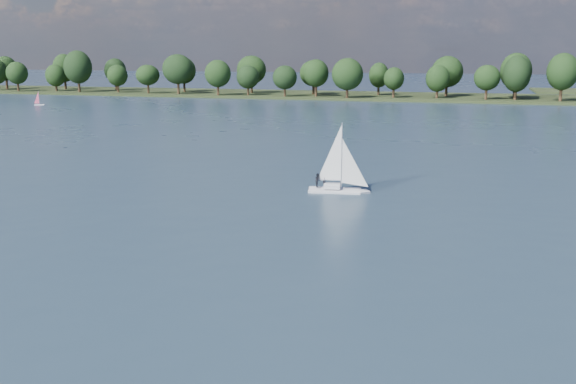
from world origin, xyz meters
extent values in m
plane|color=#233342|center=(0.00, 100.00, 0.00)|extent=(700.00, 700.00, 0.00)
cube|color=black|center=(0.00, 212.00, 0.00)|extent=(660.00, 40.00, 1.50)
cube|color=silver|center=(8.30, 54.18, 0.00)|extent=(6.83, 2.66, 0.78)
cube|color=silver|center=(8.30, 54.18, 0.78)|extent=(2.09, 1.41, 0.49)
cylinder|color=silver|center=(8.30, 54.18, 4.45)|extent=(0.12, 0.12, 7.82)
imported|color=black|center=(6.82, 54.44, 1.39)|extent=(0.51, 0.68, 1.69)
imported|color=black|center=(6.08, 54.11, 1.39)|extent=(0.90, 1.00, 1.69)
cube|color=white|center=(-102.61, 151.35, 0.00)|extent=(3.04, 2.19, 0.46)
cylinder|color=silver|center=(-102.61, 151.35, 2.28)|extent=(0.08, 0.08, 4.05)
camera|label=1|loc=(22.12, -19.45, 16.71)|focal=40.00mm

